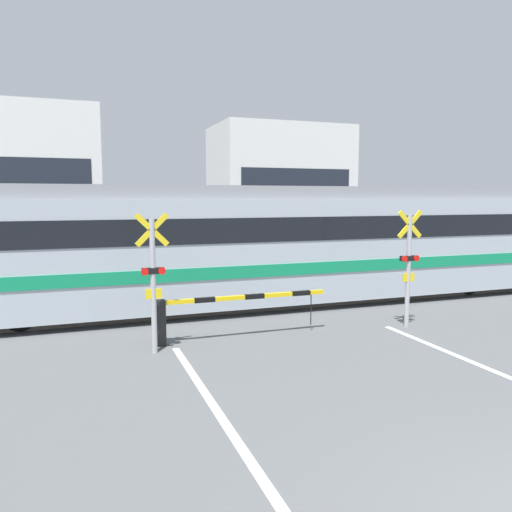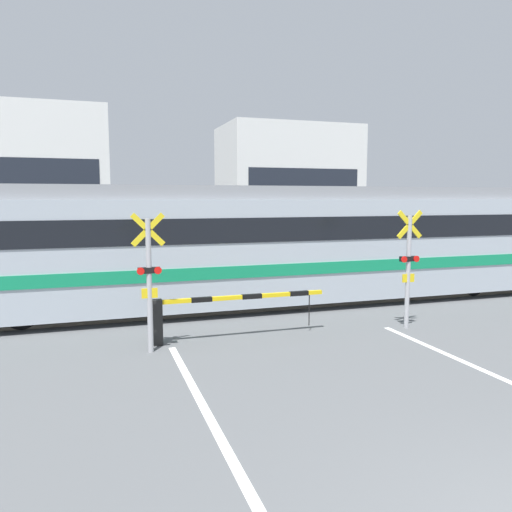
{
  "view_description": "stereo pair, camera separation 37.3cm",
  "coord_description": "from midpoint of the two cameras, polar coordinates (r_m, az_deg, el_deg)",
  "views": [
    {
      "loc": [
        -4.44,
        -2.36,
        3.14
      ],
      "look_at": [
        0.0,
        9.99,
        1.6
      ],
      "focal_mm": 35.0,
      "sensor_mm": 36.0,
      "label": 1
    },
    {
      "loc": [
        -4.09,
        -2.48,
        3.14
      ],
      "look_at": [
        0.0,
        9.99,
        1.6
      ],
      "focal_mm": 35.0,
      "sensor_mm": 36.0,
      "label": 2
    }
  ],
  "objects": [
    {
      "name": "rail_track_near",
      "position": [
        13.81,
        -1.28,
        -6.28
      ],
      "size": [
        50.0,
        0.1,
        0.08
      ],
      "color": "#6B6051",
      "rests_on": "ground_plane"
    },
    {
      "name": "rail_track_far",
      "position": [
        15.15,
        -3.01,
        -5.13
      ],
      "size": [
        50.0,
        0.1,
        0.08
      ],
      "color": "#6B6051",
      "rests_on": "ground_plane"
    },
    {
      "name": "commuter_train",
      "position": [
        14.47,
        0.94,
        1.55
      ],
      "size": [
        21.41,
        2.68,
        3.45
      ],
      "color": "#ADB7C1",
      "rests_on": "ground_plane"
    },
    {
      "name": "crossing_barrier_near",
      "position": [
        11.03,
        -6.27,
        -6.0
      ],
      "size": [
        3.94,
        0.2,
        0.99
      ],
      "color": "black",
      "rests_on": "ground_plane"
    },
    {
      "name": "crossing_barrier_far",
      "position": [
        17.97,
        0.05,
        -1.03
      ],
      "size": [
        3.94,
        0.2,
        0.99
      ],
      "color": "black",
      "rests_on": "ground_plane"
    },
    {
      "name": "crossing_signal_left",
      "position": [
        10.21,
        -12.71,
        -2.35
      ],
      "size": [
        0.68,
        0.15,
        2.84
      ],
      "color": "#B2B2B7",
      "rests_on": "ground_plane"
    },
    {
      "name": "crossing_signal_right",
      "position": [
        12.5,
        16.23,
        -0.82
      ],
      "size": [
        0.68,
        0.15,
        2.84
      ],
      "color": "#B2B2B7",
      "rests_on": "ground_plane"
    },
    {
      "name": "pedestrian",
      "position": [
        20.82,
        -4.63,
        0.7
      ],
      "size": [
        0.38,
        0.22,
        1.69
      ],
      "color": "brown",
      "rests_on": "ground_plane"
    },
    {
      "name": "building_left_of_street",
      "position": [
        27.95,
        -24.09,
        7.52
      ],
      "size": [
        6.13,
        5.1,
        7.65
      ],
      "color": "white",
      "rests_on": "ground_plane"
    },
    {
      "name": "building_right_of_street",
      "position": [
        30.08,
        2.33,
        7.64
      ],
      "size": [
        7.7,
        5.1,
        7.29
      ],
      "color": "white",
      "rests_on": "ground_plane"
    }
  ]
}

